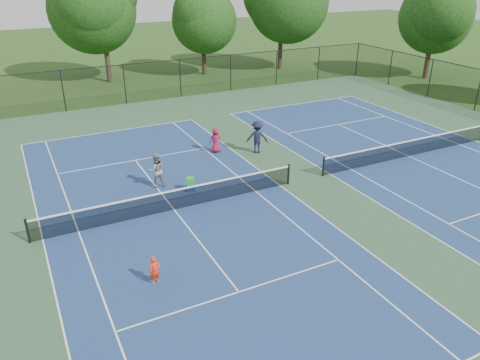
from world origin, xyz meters
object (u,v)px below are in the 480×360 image
instructor (156,170)px  child_player (155,270)px  bystander_b (257,137)px  ball_hopper (191,182)px  tree_back_c (203,15)px  tree_side_e (435,13)px  ball_crate (191,188)px  bystander_c (216,140)px  tree_back_b (101,5)px

instructor → child_player: bearing=72.8°
instructor → bystander_b: size_ratio=0.93×
child_player → instructor: instructor is taller
bystander_b → ball_hopper: bystander_b is taller
bystander_b → ball_hopper: size_ratio=4.48×
tree_back_c → tree_side_e: size_ratio=0.95×
child_player → bystander_b: 12.74m
tree_side_e → child_player: 37.70m
tree_side_e → ball_hopper: 31.72m
child_player → instructor: bearing=65.3°
bystander_b → ball_crate: (-5.24, -2.97, -0.80)m
tree_back_c → ball_crate: tree_back_c is taller
instructor → bystander_b: 6.77m
child_player → bystander_c: 12.30m
tree_back_b → child_player: 31.72m
instructor → tree_side_e: bearing=-158.2°
tree_side_e → instructor: tree_side_e is taller
tree_back_b → tree_back_c: 9.12m
child_player → instructor: (2.39, 7.31, 0.35)m
bystander_c → ball_crate: bystander_c is taller
tree_back_c → child_player: size_ratio=7.95×
tree_side_e → bystander_c: 27.33m
tree_back_c → bystander_c: 21.38m
bystander_c → ball_crate: 5.21m
instructor → bystander_c: instructor is taller
tree_back_c → tree_side_e: bearing=-31.4°
tree_side_e → child_player: tree_side_e is taller
tree_back_c → bystander_b: 21.76m
child_player → bystander_b: bystander_b is taller
tree_side_e → bystander_b: tree_side_e is taller
ball_hopper → bystander_b: bearing=29.5°
child_player → bystander_b: size_ratio=0.56×
instructor → ball_hopper: bearing=138.2°
child_player → ball_crate: bearing=52.3°
bystander_c → tree_side_e: bearing=-150.1°
bystander_c → tree_back_b: bearing=-74.2°
instructor → bystander_b: bearing=-163.8°
tree_side_e → ball_crate: tree_side_e is taller
tree_back_c → child_player: (-14.32, -29.68, -4.95)m
tree_back_b → child_player: tree_back_b is taller
tree_back_b → ball_crate: size_ratio=24.00×
tree_back_b → tree_back_c: (9.00, -1.00, -1.11)m
instructor → ball_hopper: size_ratio=4.17×
tree_side_e → bystander_c: bearing=-161.6°
bystander_b → ball_hopper: 6.04m
tree_back_c → ball_crate: size_ratio=20.09×
instructor → tree_back_c: bearing=-117.1°
tree_side_e → bystander_b: bearing=-157.7°
tree_back_c → bystander_b: (-5.39, -20.59, -4.54)m
tree_back_c → child_player: 33.32m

